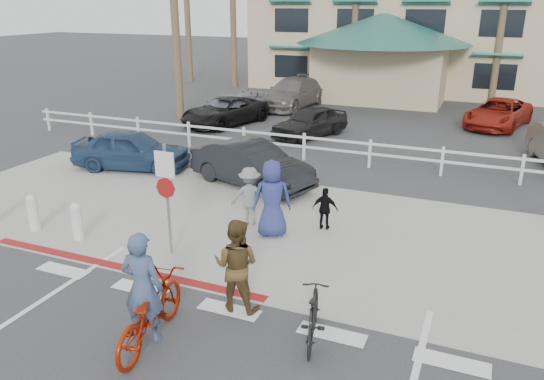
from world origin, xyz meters
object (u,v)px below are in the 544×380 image
at_px(car_white_sedan, 252,164).
at_px(car_red_compact, 131,150).
at_px(sign_post, 167,195).
at_px(bike_red, 150,312).
at_px(bike_black, 313,316).

height_order(car_white_sedan, car_red_compact, car_white_sedan).
bearing_deg(sign_post, bike_red, -62.86).
height_order(bike_red, bike_black, bike_red).
bearing_deg(bike_black, car_red_compact, -50.82).
distance_m(bike_red, car_red_compact, 10.21).
distance_m(sign_post, car_white_sedan, 5.12).
xyz_separation_m(bike_black, car_white_sedan, (-4.33, 6.94, 0.20)).
height_order(bike_black, car_red_compact, car_red_compact).
height_order(sign_post, car_white_sedan, sign_post).
xyz_separation_m(sign_post, car_white_sedan, (-0.28, 5.06, -0.77)).
bearing_deg(car_red_compact, bike_red, -154.38).
relative_size(sign_post, car_white_sedan, 0.70).
bearing_deg(sign_post, car_red_compact, 133.60).
bearing_deg(car_white_sedan, bike_red, -149.45).
height_order(sign_post, bike_black, sign_post).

